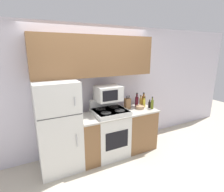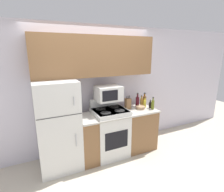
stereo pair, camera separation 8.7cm
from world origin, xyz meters
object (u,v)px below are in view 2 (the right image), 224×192
at_px(bottle_whiskey, 144,100).
at_px(bottle_olive_oil, 153,104).
at_px(refrigerator, 58,125).
at_px(stove, 110,132).
at_px(bottle_soy_sauce, 150,105).
at_px(bowl, 141,107).
at_px(bottle_wine_red, 137,101).
at_px(microwave, 108,93).
at_px(knife_block, 128,104).
at_px(bottle_cooking_spray, 145,103).
at_px(bottle_vinegar, 141,102).

xyz_separation_m(bottle_whiskey, bottle_olive_oil, (-0.01, -0.31, -0.01)).
distance_m(refrigerator, stove, 1.02).
bearing_deg(bottle_soy_sauce, stove, 176.21).
bearing_deg(bowl, bottle_wine_red, 81.35).
bearing_deg(bottle_whiskey, stove, -169.51).
distance_m(microwave, knife_block, 0.52).
xyz_separation_m(bottle_olive_oil, bottle_soy_sauce, (-0.01, 0.08, -0.03)).
height_order(refrigerator, bottle_olive_oil, refrigerator).
bearing_deg(stove, bottle_soy_sauce, -3.79).
height_order(stove, bowl, stove).
xyz_separation_m(bowl, bottle_soy_sauce, (0.21, -0.05, 0.04)).
distance_m(stove, bottle_whiskey, 1.06).
xyz_separation_m(microwave, bottle_olive_oil, (0.90, -0.23, -0.28)).
relative_size(knife_block, bottle_olive_oil, 1.09).
distance_m(microwave, bowl, 0.78).
distance_m(bowl, bottle_cooking_spray, 0.17).
relative_size(bottle_olive_oil, bottle_wine_red, 0.87).
distance_m(knife_block, bottle_wine_red, 0.26).
xyz_separation_m(knife_block, bowl, (0.24, -0.12, -0.08)).
relative_size(microwave, bottle_wine_red, 1.60).
distance_m(bottle_wine_red, bottle_cooking_spray, 0.16).
bearing_deg(bottle_vinegar, bottle_wine_red, 175.08).
bearing_deg(bottle_cooking_spray, bottle_vinegar, 105.28).
xyz_separation_m(stove, bottle_vinegar, (0.82, 0.14, 0.48)).
height_order(bottle_soy_sauce, bottle_vinegar, bottle_vinegar).
distance_m(microwave, bottle_olive_oil, 0.97).
relative_size(bowl, bottle_vinegar, 0.79).
distance_m(bottle_wine_red, bottle_vinegar, 0.10).
bearing_deg(bottle_wine_red, refrigerator, -177.67).
height_order(microwave, bowl, microwave).
xyz_separation_m(microwave, bottle_whiskey, (0.91, 0.08, -0.27)).
xyz_separation_m(bottle_whiskey, bottle_wine_red, (-0.20, -0.02, 0.01)).
xyz_separation_m(bowl, bottle_wine_red, (0.02, 0.16, 0.08)).
relative_size(bowl, bottle_soy_sauce, 1.05).
distance_m(microwave, bottle_vinegar, 0.86).
distance_m(bowl, bottle_olive_oil, 0.26).
relative_size(knife_block, bottle_cooking_spray, 1.29).
bearing_deg(stove, bottle_whiskey, 10.49).
bearing_deg(knife_block, bottle_cooking_spray, -8.52).
bearing_deg(microwave, bottle_cooking_spray, -2.94).
xyz_separation_m(refrigerator, microwave, (0.98, 0.01, 0.47)).
xyz_separation_m(refrigerator, bottle_vinegar, (1.78, 0.06, 0.18)).
height_order(refrigerator, stove, refrigerator).
xyz_separation_m(bottle_whiskey, bottle_soy_sauce, (-0.02, -0.23, -0.04)).
bearing_deg(bottle_olive_oil, bottle_whiskey, 88.15).
bearing_deg(bottle_cooking_spray, stove, -176.81).
bearing_deg(refrigerator, bowl, -3.10).
distance_m(bottle_whiskey, bottle_olive_oil, 0.31).
relative_size(bottle_whiskey, bottle_olive_oil, 1.08).
height_order(refrigerator, knife_block, refrigerator).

